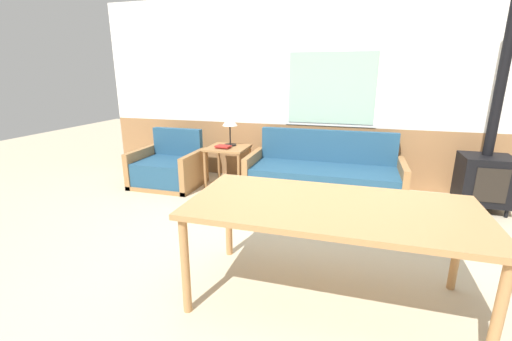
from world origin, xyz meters
TOP-DOWN VIEW (x-y plane):
  - ground_plane at (0.00, 0.00)m, footprint 16.00×16.00m
  - wall_back at (0.00, 2.63)m, footprint 7.20×0.09m
  - couch at (0.02, 2.09)m, footprint 2.08×0.83m
  - armchair at (-2.22, 1.82)m, footprint 0.95×0.79m
  - side_table at (-1.39, 2.11)m, footprint 0.58×0.58m
  - table_lamp at (-1.39, 2.21)m, footprint 0.22×0.22m
  - book_stack at (-1.42, 2.01)m, footprint 0.23×0.18m
  - dining_table at (0.29, -0.24)m, footprint 1.97×0.95m
  - wood_stove at (1.93, 2.07)m, footprint 0.56×0.51m

SIDE VIEW (x-z plane):
  - ground_plane at x=0.00m, z-range 0.00..0.00m
  - armchair at x=-2.22m, z-range -0.16..0.64m
  - couch at x=0.02m, z-range -0.17..0.66m
  - side_table at x=-1.39m, z-range 0.20..0.77m
  - wood_stove at x=1.93m, z-range -0.74..1.83m
  - book_stack at x=-1.42m, z-range 0.57..0.61m
  - dining_table at x=0.29m, z-range 0.31..1.07m
  - table_lamp at x=-1.39m, z-range 0.69..1.15m
  - wall_back at x=0.00m, z-range 0.00..2.70m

